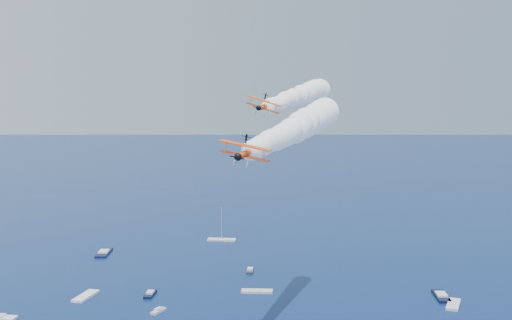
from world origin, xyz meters
TOP-DOWN VIEW (x-y plane):
  - biplane_lead at (15.66, 41.48)m, footprint 10.35×11.16m
  - biplane_trail at (-15.33, 8.45)m, footprint 9.55×10.29m
  - smoke_trail_lead at (39.15, 56.15)m, footprint 58.12×53.10m
  - smoke_trail_trail at (7.99, 23.41)m, footprint 58.15×53.66m
  - spectator_boats at (3.39, 117.02)m, footprint 203.97×174.29m

SIDE VIEW (x-z plane):
  - spectator_boats at x=3.39m, z-range 0.00..0.70m
  - biplane_trail at x=-15.33m, z-range 49.03..55.08m
  - smoke_trail_trail at x=7.99m, z-range 48.89..59.40m
  - biplane_lead at x=15.66m, z-range 54.14..61.36m
  - smoke_trail_lead at x=39.15m, z-range 54.58..65.09m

